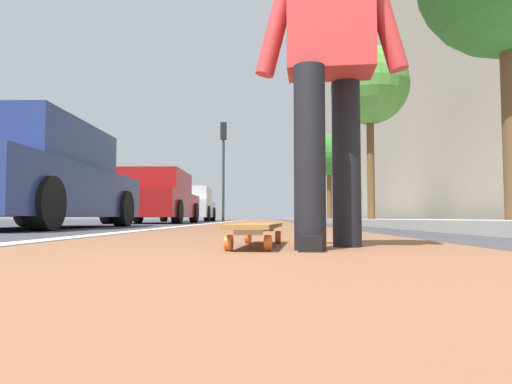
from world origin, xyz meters
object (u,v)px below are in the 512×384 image
at_px(skateboard, 257,228).
at_px(parked_car_far, 190,205).
at_px(street_tree_far, 329,156).
at_px(parked_car_mid, 155,199).
at_px(skater_person, 329,50).
at_px(parked_car_near, 34,179).
at_px(traffic_light, 223,153).
at_px(street_tree_mid, 370,86).
at_px(pedestrian_distant, 353,195).

distance_m(skateboard, parked_car_far, 17.54).
relative_size(skateboard, street_tree_far, 0.22).
bearing_deg(street_tree_far, parked_car_mid, 139.51).
xyz_separation_m(skateboard, street_tree_far, (17.55, -3.00, 2.82)).
xyz_separation_m(parked_car_mid, street_tree_far, (7.05, -6.02, 2.21)).
distance_m(skateboard, parked_car_mid, 10.95).
bearing_deg(skater_person, parked_car_mid, 17.52).
bearing_deg(skater_person, street_tree_far, -8.52).
distance_m(skater_person, parked_car_near, 5.47).
relative_size(parked_car_mid, parked_car_far, 1.06).
xyz_separation_m(skateboard, traffic_light, (18.58, 1.78, 3.08)).
xyz_separation_m(skateboard, parked_car_far, (17.25, 3.11, 0.62)).
distance_m(traffic_light, street_tree_far, 4.89).
distance_m(parked_car_mid, parked_car_far, 6.75).
relative_size(skater_person, traffic_light, 0.35).
height_order(skater_person, parked_car_far, skater_person).
bearing_deg(street_tree_mid, traffic_light, 29.08).
xyz_separation_m(skateboard, parked_car_near, (4.02, 3.18, 0.60)).
distance_m(parked_car_far, street_tree_far, 6.50).
height_order(parked_car_near, pedestrian_distant, pedestrian_distant).
distance_m(parked_car_near, pedestrian_distant, 9.56).
bearing_deg(parked_car_near, traffic_light, -5.52).
relative_size(parked_car_near, street_tree_mid, 0.91).
relative_size(skater_person, street_tree_far, 0.42).
height_order(skateboard, skater_person, skater_person).
bearing_deg(skater_person, street_tree_mid, -14.65).
bearing_deg(street_tree_mid, skater_person, 165.35).
bearing_deg(skateboard, parked_car_far, 10.23).
bearing_deg(parked_car_mid, street_tree_far, -40.49).
bearing_deg(street_tree_far, street_tree_mid, -180.00).
bearing_deg(parked_car_far, skateboard, -169.77).
relative_size(skater_person, parked_car_mid, 0.36).
distance_m(skater_person, pedestrian_distant, 11.88).
distance_m(skateboard, traffic_light, 18.92).
bearing_deg(traffic_light, parked_car_mid, 171.26).
bearing_deg(parked_car_near, street_tree_far, -24.56).
xyz_separation_m(parked_car_far, street_tree_far, (0.30, -6.11, 2.20)).
bearing_deg(street_tree_far, skateboard, 170.30).
bearing_deg(skater_person, pedestrian_distant, -11.93).
distance_m(traffic_light, street_tree_mid, 9.84).
xyz_separation_m(parked_car_near, street_tree_mid, (5.98, -6.18, 3.08)).
height_order(parked_car_near, parked_car_mid, parked_car_mid).
xyz_separation_m(street_tree_mid, street_tree_far, (7.55, 0.00, -0.87)).
xyz_separation_m(traffic_light, street_tree_far, (-1.03, -4.77, -0.27)).
relative_size(parked_car_mid, traffic_light, 0.98).
relative_size(skateboard, street_tree_mid, 0.18).
bearing_deg(parked_car_mid, parked_car_near, 178.53).
height_order(skater_person, pedestrian_distant, skater_person).
bearing_deg(street_tree_mid, pedestrian_distant, 7.55).
relative_size(parked_car_mid, street_tree_mid, 0.93).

